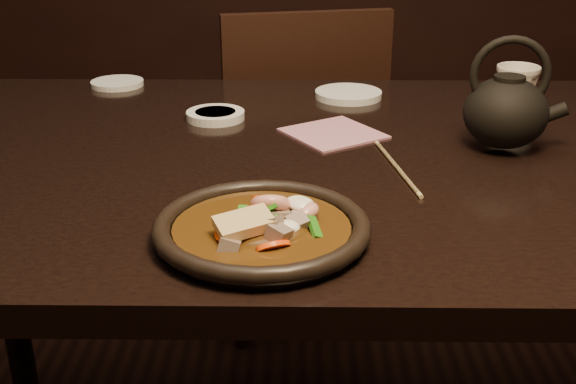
{
  "coord_description": "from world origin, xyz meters",
  "views": [
    {
      "loc": [
        -0.06,
        -1.06,
        1.13
      ],
      "look_at": [
        -0.07,
        -0.28,
        0.8
      ],
      "focal_mm": 45.0,
      "sensor_mm": 36.0,
      "label": 1
    }
  ],
  "objects_px": {
    "tea_cup": "(517,84)",
    "teapot": "(507,109)",
    "chair": "(296,161)",
    "table": "(334,197)",
    "plate": "(262,229)"
  },
  "relations": [
    {
      "from": "chair",
      "to": "tea_cup",
      "type": "height_order",
      "value": "chair"
    },
    {
      "from": "teapot",
      "to": "tea_cup",
      "type": "bearing_deg",
      "value": 78.26
    },
    {
      "from": "table",
      "to": "teapot",
      "type": "relative_size",
      "value": 9.17
    },
    {
      "from": "tea_cup",
      "to": "teapot",
      "type": "xyz_separation_m",
      "value": [
        -0.09,
        -0.25,
        0.03
      ]
    },
    {
      "from": "teapot",
      "to": "chair",
      "type": "bearing_deg",
      "value": 123.7
    },
    {
      "from": "chair",
      "to": "table",
      "type": "bearing_deg",
      "value": 82.44
    },
    {
      "from": "plate",
      "to": "teapot",
      "type": "distance_m",
      "value": 0.49
    },
    {
      "from": "tea_cup",
      "to": "table",
      "type": "bearing_deg",
      "value": -143.07
    },
    {
      "from": "table",
      "to": "tea_cup",
      "type": "height_order",
      "value": "tea_cup"
    },
    {
      "from": "tea_cup",
      "to": "teapot",
      "type": "distance_m",
      "value": 0.26
    },
    {
      "from": "table",
      "to": "teapot",
      "type": "xyz_separation_m",
      "value": [
        0.26,
        0.02,
        0.14
      ]
    },
    {
      "from": "chair",
      "to": "tea_cup",
      "type": "distance_m",
      "value": 0.67
    },
    {
      "from": "table",
      "to": "plate",
      "type": "xyz_separation_m",
      "value": [
        -0.1,
        -0.3,
        0.09
      ]
    },
    {
      "from": "chair",
      "to": "tea_cup",
      "type": "bearing_deg",
      "value": 121.5
    },
    {
      "from": "plate",
      "to": "chair",
      "type": "bearing_deg",
      "value": 87.84
    }
  ]
}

